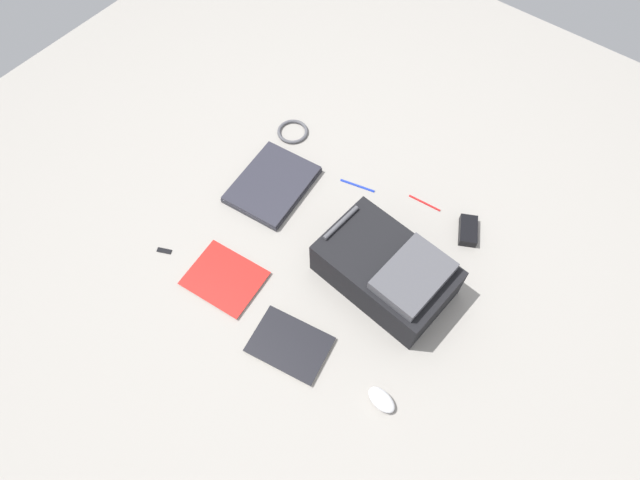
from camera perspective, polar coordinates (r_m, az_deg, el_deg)
ground_plane at (r=1.91m, az=0.00°, el=-1.56°), size 3.39×3.39×0.00m
backpack at (r=1.79m, az=7.38°, el=-3.35°), size 0.32×0.47×0.20m
laptop at (r=2.06m, az=-5.23°, el=6.08°), size 0.36×0.29×0.03m
book_manual at (r=1.89m, az=-10.37°, el=-4.17°), size 0.23×0.28×0.01m
book_red at (r=1.77m, az=-3.32°, el=-11.36°), size 0.22×0.28×0.02m
computer_mouse at (r=1.71m, az=6.73°, el=-16.94°), size 0.07×0.11×0.04m
cable_coil at (r=2.24m, az=-2.99°, el=11.74°), size 0.13×0.13×0.01m
power_brick at (r=2.01m, az=15.87°, el=1.00°), size 0.14×0.11×0.04m
pen_black at (r=2.07m, az=4.11°, el=6.01°), size 0.05×0.14×0.01m
pen_blue at (r=2.06m, az=11.37°, el=4.04°), size 0.02×0.13×0.01m
usb_stick at (r=1.99m, az=-16.66°, el=-1.11°), size 0.04×0.06×0.01m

